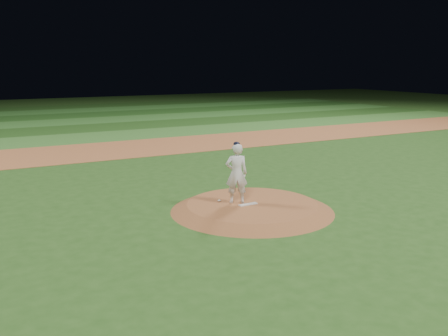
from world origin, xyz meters
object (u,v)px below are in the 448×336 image
object	(u,v)px
rosin_bag	(219,201)
pitcher_on_mound	(237,173)
pitching_rubber	(248,204)
pitchers_mound	(252,207)

from	to	relation	value
rosin_bag	pitcher_on_mound	world-z (taller)	pitcher_on_mound
pitching_rubber	pitcher_on_mound	xyz separation A→B (m)	(-0.22, 0.41, 1.01)
pitching_rubber	pitcher_on_mound	distance (m)	1.11
pitcher_on_mound	pitching_rubber	bearing A→B (deg)	-61.65
pitching_rubber	pitcher_on_mound	world-z (taller)	pitcher_on_mound
pitching_rubber	rosin_bag	size ratio (longest dim) A/B	5.55
pitchers_mound	rosin_bag	world-z (taller)	rosin_bag
pitching_rubber	pitchers_mound	bearing A→B (deg)	19.01
pitching_rubber	rosin_bag	distance (m)	1.04
pitchers_mound	pitcher_on_mound	size ratio (longest dim) A/B	2.63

